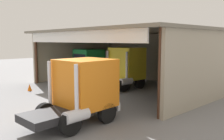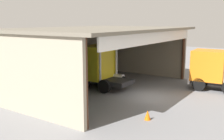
% 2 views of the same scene
% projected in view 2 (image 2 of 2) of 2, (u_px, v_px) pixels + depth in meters
% --- Properties ---
extents(ground_plane, '(80.00, 80.00, 0.00)m').
position_uv_depth(ground_plane, '(150.00, 97.00, 19.66)').
color(ground_plane, slate).
rests_on(ground_plane, ground).
extents(workshop_shed, '(15.56, 10.51, 4.97)m').
position_uv_depth(workshop_shed, '(89.00, 45.00, 22.14)').
color(workshop_shed, '#9E937F').
rests_on(workshop_shed, ground).
extents(truck_green_center_left_bay, '(2.68, 4.37, 3.23)m').
position_uv_depth(truck_green_center_left_bay, '(57.00, 78.00, 18.13)').
color(truck_green_center_left_bay, '#197F3D').
rests_on(truck_green_center_left_bay, ground).
extents(truck_yellow_center_right_bay, '(2.73, 4.32, 3.51)m').
position_uv_depth(truck_yellow_center_right_bay, '(99.00, 66.00, 22.09)').
color(truck_yellow_center_right_bay, yellow).
rests_on(truck_yellow_center_right_bay, ground).
extents(truck_orange_center_bay, '(2.75, 4.82, 3.18)m').
position_uv_depth(truck_orange_center_bay, '(212.00, 69.00, 21.61)').
color(truck_orange_center_bay, orange).
rests_on(truck_orange_center_bay, ground).
extents(oil_drum, '(0.58, 0.58, 0.92)m').
position_uv_depth(oil_drum, '(95.00, 69.00, 28.59)').
color(oil_drum, '#197233').
rests_on(oil_drum, ground).
extents(tool_cart, '(0.90, 0.60, 1.00)m').
position_uv_depth(tool_cart, '(109.00, 68.00, 28.74)').
color(tool_cart, '#1E59A5').
rests_on(tool_cart, ground).
extents(traffic_cone, '(0.36, 0.36, 0.56)m').
position_uv_depth(traffic_cone, '(148.00, 115.00, 15.07)').
color(traffic_cone, orange).
rests_on(traffic_cone, ground).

